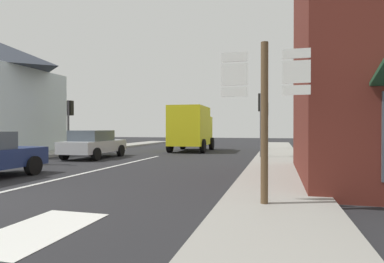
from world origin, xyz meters
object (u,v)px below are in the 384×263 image
delivery_truck (191,127)px  traffic_light_near_right (261,111)px  route_sign_post (264,110)px  sedan_far (94,144)px  traffic_light_near_left (70,115)px  traffic_light_far_right (266,115)px

delivery_truck → traffic_light_near_right: 6.98m
route_sign_post → sedan_far: bearing=135.7°
route_sign_post → traffic_light_near_left: traffic_light_near_left is taller
sedan_far → route_sign_post: route_sign_post is taller
delivery_truck → sedan_far: bearing=-119.7°
sedan_far → traffic_light_far_right: (8.62, 8.89, 1.79)m
delivery_truck → route_sign_post: (5.53, -15.37, 0.26)m
delivery_truck → route_sign_post: route_sign_post is taller
traffic_light_near_right → traffic_light_far_right: bearing=90.0°
delivery_truck → route_sign_post: 16.34m
sedan_far → delivery_truck: (3.65, 6.40, 0.89)m
route_sign_post → traffic_light_near_right: traffic_light_near_right is taller
route_sign_post → traffic_light_far_right: 17.88m
route_sign_post → traffic_light_near_left: bearing=137.7°
sedan_far → traffic_light_near_right: 8.92m
sedan_far → traffic_light_near_left: (-2.82, 1.94, 1.66)m
traffic_light_far_right → traffic_light_near_right: 7.32m
delivery_truck → traffic_light_near_right: traffic_light_near_right is taller
delivery_truck → traffic_light_near_left: bearing=-145.5°
traffic_light_near_left → traffic_light_near_right: bearing=-1.9°
delivery_truck → route_sign_post: size_ratio=1.58×
route_sign_post → traffic_light_near_right: bearing=93.1°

